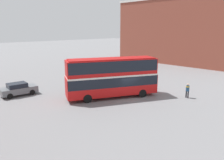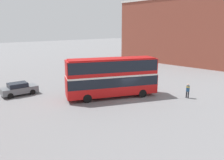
# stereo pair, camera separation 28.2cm
# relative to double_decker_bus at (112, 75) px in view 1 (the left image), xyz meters

# --- Properties ---
(ground_plane) EXTENTS (240.00, 240.00, 0.00)m
(ground_plane) POSITION_rel_double_decker_bus_xyz_m (1.18, -1.35, -2.71)
(ground_plane) COLOR slate
(building_row_right) EXTENTS (9.73, 29.97, 15.14)m
(building_row_right) POSITION_rel_double_decker_bus_xyz_m (31.33, 8.56, 4.88)
(building_row_right) COLOR brown
(building_row_right) RESTS_ON ground_plane
(double_decker_bus) EXTENTS (10.81, 7.24, 4.72)m
(double_decker_bus) POSITION_rel_double_decker_bus_xyz_m (0.00, 0.00, 0.00)
(double_decker_bus) COLOR red
(double_decker_bus) RESTS_ON ground_plane
(pedestrian_foreground) EXTENTS (0.50, 0.50, 1.75)m
(pedestrian_foreground) POSITION_rel_double_decker_bus_xyz_m (6.15, -6.56, -1.63)
(pedestrian_foreground) COLOR #232328
(pedestrian_foreground) RESTS_ON ground_plane
(parked_car_kerb_near) EXTENTS (4.39, 2.30, 1.57)m
(parked_car_kerb_near) POSITION_rel_double_decker_bus_xyz_m (-7.65, 8.73, -1.91)
(parked_car_kerb_near) COLOR slate
(parked_car_kerb_near) RESTS_ON ground_plane
(parked_car_kerb_far) EXTENTS (4.53, 2.59, 1.45)m
(parked_car_kerb_far) POSITION_rel_double_decker_bus_xyz_m (6.05, 10.50, -1.96)
(parked_car_kerb_far) COLOR black
(parked_car_kerb_far) RESTS_ON ground_plane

